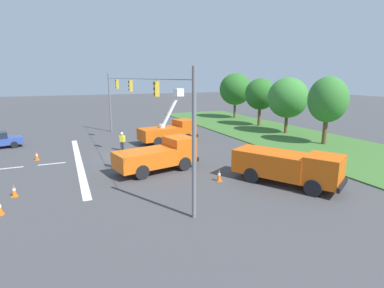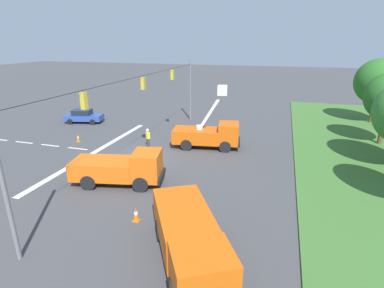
{
  "view_description": "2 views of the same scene",
  "coord_description": "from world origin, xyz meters",
  "px_view_note": "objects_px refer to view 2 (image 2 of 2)",
  "views": [
    {
      "loc": [
        25.39,
        -5.46,
        6.7
      ],
      "look_at": [
        2.41,
        4.47,
        1.13
      ],
      "focal_mm": 28.0,
      "sensor_mm": 36.0,
      "label": 1
    },
    {
      "loc": [
        21.28,
        10.5,
        9.18
      ],
      "look_at": [
        0.4,
        4.25,
        1.65
      ],
      "focal_mm": 28.0,
      "sensor_mm": 36.0,
      "label": 2
    }
  ],
  "objects_px": {
    "road_worker": "(148,137)",
    "traffic_cone_near_bucket": "(78,138)",
    "traffic_cone_lane_edge_a": "(156,164)",
    "sedan_blue": "(83,116)",
    "utility_truck_support_near": "(121,168)",
    "utility_truck_bucket_lift": "(209,134)",
    "tree_far_west": "(378,82)",
    "utility_truck_support_far": "(189,238)",
    "traffic_cone_foreground_left": "(136,214)"
  },
  "relations": [
    {
      "from": "tree_far_west",
      "to": "traffic_cone_near_bucket",
      "type": "relative_size",
      "value": 9.69
    },
    {
      "from": "utility_truck_support_near",
      "to": "traffic_cone_foreground_left",
      "type": "xyz_separation_m",
      "value": [
        3.77,
        2.94,
        -0.77
      ]
    },
    {
      "from": "traffic_cone_foreground_left",
      "to": "traffic_cone_lane_edge_a",
      "type": "distance_m",
      "value": 7.26
    },
    {
      "from": "sedan_blue",
      "to": "utility_truck_support_near",
      "type": "bearing_deg",
      "value": 43.39
    },
    {
      "from": "utility_truck_bucket_lift",
      "to": "utility_truck_support_near",
      "type": "height_order",
      "value": "utility_truck_bucket_lift"
    },
    {
      "from": "utility_truck_bucket_lift",
      "to": "utility_truck_support_far",
      "type": "xyz_separation_m",
      "value": [
        14.8,
        2.71,
        -0.06
      ]
    },
    {
      "from": "utility_truck_bucket_lift",
      "to": "traffic_cone_foreground_left",
      "type": "bearing_deg",
      "value": -4.4
    },
    {
      "from": "utility_truck_support_far",
      "to": "road_worker",
      "type": "bearing_deg",
      "value": -148.86
    },
    {
      "from": "sedan_blue",
      "to": "traffic_cone_foreground_left",
      "type": "relative_size",
      "value": 5.7
    },
    {
      "from": "utility_truck_support_near",
      "to": "sedan_blue",
      "type": "bearing_deg",
      "value": -136.61
    },
    {
      "from": "utility_truck_support_far",
      "to": "traffic_cone_near_bucket",
      "type": "relative_size",
      "value": 9.16
    },
    {
      "from": "traffic_cone_foreground_left",
      "to": "utility_truck_support_far",
      "type": "bearing_deg",
      "value": 58.75
    },
    {
      "from": "road_worker",
      "to": "traffic_cone_foreground_left",
      "type": "height_order",
      "value": "road_worker"
    },
    {
      "from": "sedan_blue",
      "to": "traffic_cone_foreground_left",
      "type": "xyz_separation_m",
      "value": [
        16.8,
        15.26,
        -0.39
      ]
    },
    {
      "from": "utility_truck_support_far",
      "to": "traffic_cone_lane_edge_a",
      "type": "distance_m",
      "value": 10.8
    },
    {
      "from": "utility_truck_support_far",
      "to": "traffic_cone_foreground_left",
      "type": "height_order",
      "value": "utility_truck_support_far"
    },
    {
      "from": "utility_truck_support_near",
      "to": "utility_truck_support_far",
      "type": "height_order",
      "value": "utility_truck_support_near"
    },
    {
      "from": "utility_truck_support_far",
      "to": "sedan_blue",
      "type": "bearing_deg",
      "value": -135.15
    },
    {
      "from": "tree_far_west",
      "to": "utility_truck_bucket_lift",
      "type": "relative_size",
      "value": 1.18
    },
    {
      "from": "traffic_cone_lane_edge_a",
      "to": "utility_truck_support_far",
      "type": "bearing_deg",
      "value": 30.7
    },
    {
      "from": "utility_truck_bucket_lift",
      "to": "traffic_cone_lane_edge_a",
      "type": "bearing_deg",
      "value": -26.7
    },
    {
      "from": "utility_truck_support_far",
      "to": "traffic_cone_near_bucket",
      "type": "xyz_separation_m",
      "value": [
        -12.76,
        -15.09,
        -0.87
      ]
    },
    {
      "from": "sedan_blue",
      "to": "road_worker",
      "type": "bearing_deg",
      "value": 61.94
    },
    {
      "from": "utility_truck_bucket_lift",
      "to": "utility_truck_support_far",
      "type": "bearing_deg",
      "value": 10.36
    },
    {
      "from": "tree_far_west",
      "to": "utility_truck_support_near",
      "type": "relative_size",
      "value": 1.16
    },
    {
      "from": "utility_truck_bucket_lift",
      "to": "traffic_cone_foreground_left",
      "type": "height_order",
      "value": "utility_truck_bucket_lift"
    },
    {
      "from": "tree_far_west",
      "to": "utility_truck_bucket_lift",
      "type": "bearing_deg",
      "value": -49.57
    },
    {
      "from": "sedan_blue",
      "to": "utility_truck_bucket_lift",
      "type": "bearing_deg",
      "value": 75.4
    },
    {
      "from": "road_worker",
      "to": "traffic_cone_lane_edge_a",
      "type": "xyz_separation_m",
      "value": [
        3.93,
        2.47,
        -0.71
      ]
    },
    {
      "from": "tree_far_west",
      "to": "traffic_cone_foreground_left",
      "type": "distance_m",
      "value": 31.83
    },
    {
      "from": "utility_truck_bucket_lift",
      "to": "tree_far_west",
      "type": "bearing_deg",
      "value": 130.43
    },
    {
      "from": "tree_far_west",
      "to": "traffic_cone_lane_edge_a",
      "type": "height_order",
      "value": "tree_far_west"
    },
    {
      "from": "tree_far_west",
      "to": "traffic_cone_foreground_left",
      "type": "bearing_deg",
      "value": -33.09
    },
    {
      "from": "sedan_blue",
      "to": "road_worker",
      "type": "relative_size",
      "value": 2.59
    },
    {
      "from": "tree_far_west",
      "to": "utility_truck_support_far",
      "type": "height_order",
      "value": "tree_far_west"
    },
    {
      "from": "road_worker",
      "to": "traffic_cone_foreground_left",
      "type": "relative_size",
      "value": 2.2
    },
    {
      "from": "tree_far_west",
      "to": "sedan_blue",
      "type": "height_order",
      "value": "tree_far_west"
    },
    {
      "from": "traffic_cone_foreground_left",
      "to": "traffic_cone_near_bucket",
      "type": "bearing_deg",
      "value": -132.7
    },
    {
      "from": "utility_truck_bucket_lift",
      "to": "sedan_blue",
      "type": "xyz_separation_m",
      "value": [
        -4.23,
        -16.22,
        -0.52
      ]
    },
    {
      "from": "utility_truck_bucket_lift",
      "to": "utility_truck_support_far",
      "type": "relative_size",
      "value": 0.9
    },
    {
      "from": "utility_truck_support_near",
      "to": "utility_truck_support_far",
      "type": "bearing_deg",
      "value": 47.79
    },
    {
      "from": "utility_truck_support_near",
      "to": "traffic_cone_foreground_left",
      "type": "bearing_deg",
      "value": 37.96
    },
    {
      "from": "road_worker",
      "to": "traffic_cone_near_bucket",
      "type": "height_order",
      "value": "road_worker"
    },
    {
      "from": "tree_far_west",
      "to": "utility_truck_support_far",
      "type": "xyz_separation_m",
      "value": [
        28.63,
        -13.54,
        -3.56
      ]
    },
    {
      "from": "road_worker",
      "to": "traffic_cone_lane_edge_a",
      "type": "distance_m",
      "value": 4.69
    },
    {
      "from": "road_worker",
      "to": "traffic_cone_near_bucket",
      "type": "distance_m",
      "value": 7.16
    },
    {
      "from": "road_worker",
      "to": "traffic_cone_foreground_left",
      "type": "bearing_deg",
      "value": 21.39
    },
    {
      "from": "utility_truck_bucket_lift",
      "to": "road_worker",
      "type": "distance_m",
      "value": 5.51
    },
    {
      "from": "utility_truck_bucket_lift",
      "to": "sedan_blue",
      "type": "height_order",
      "value": "utility_truck_bucket_lift"
    },
    {
      "from": "traffic_cone_foreground_left",
      "to": "road_worker",
      "type": "bearing_deg",
      "value": -158.61
    }
  ]
}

